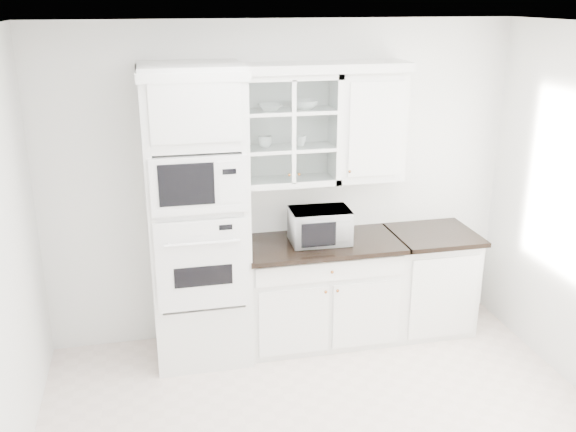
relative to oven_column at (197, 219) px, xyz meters
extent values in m
cube|color=white|center=(0.75, 0.32, 0.15)|extent=(4.00, 0.02, 2.70)
cube|color=white|center=(0.75, -1.42, 1.49)|extent=(4.00, 3.50, 0.02)
cube|color=white|center=(0.00, 0.01, 0.00)|extent=(0.76, 0.65, 2.40)
cube|color=white|center=(0.00, -0.33, -0.26)|extent=(0.70, 0.03, 0.72)
cube|color=black|center=(0.00, -0.35, -0.34)|extent=(0.44, 0.01, 0.16)
cube|color=white|center=(0.00, -0.33, 0.37)|extent=(0.70, 0.03, 0.43)
cube|color=black|center=(-0.09, -0.35, 0.39)|extent=(0.40, 0.01, 0.31)
cube|color=white|center=(1.03, 0.03, -0.76)|extent=(1.30, 0.60, 0.88)
cube|color=black|center=(1.03, 0.00, -0.30)|extent=(1.32, 0.67, 0.04)
cube|color=white|center=(2.03, 0.03, -0.76)|extent=(0.70, 0.60, 0.88)
cube|color=black|center=(2.03, 0.00, -0.30)|extent=(0.72, 0.67, 0.04)
cube|color=white|center=(0.78, 0.17, 0.65)|extent=(0.80, 0.33, 0.90)
cube|color=white|center=(0.78, 0.17, 0.50)|extent=(0.74, 0.29, 0.02)
cube|color=white|center=(0.78, 0.17, 0.80)|extent=(0.74, 0.29, 0.02)
cube|color=white|center=(1.46, 0.17, 0.65)|extent=(0.55, 0.33, 0.90)
cube|color=white|center=(0.68, 0.14, 1.14)|extent=(2.14, 0.38, 0.07)
imported|color=white|center=(1.01, 0.02, -0.14)|extent=(0.50, 0.42, 0.28)
imported|color=white|center=(0.62, 0.16, 0.83)|extent=(0.21, 0.21, 0.05)
imported|color=white|center=(0.90, 0.17, 0.84)|extent=(0.26, 0.26, 0.07)
imported|color=white|center=(0.58, 0.17, 0.56)|extent=(0.14, 0.14, 0.09)
imported|color=white|center=(0.88, 0.17, 0.55)|extent=(0.10, 0.10, 0.08)
camera|label=1|loc=(-0.34, -4.81, 1.66)|focal=40.00mm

